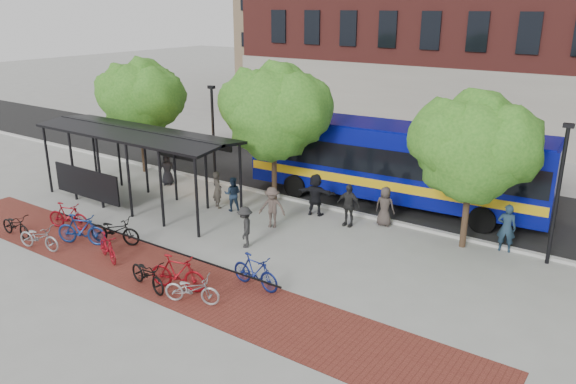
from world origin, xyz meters
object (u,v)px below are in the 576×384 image
Objects in this scene: lamp_post_left at (213,133)px; bike_4 at (115,230)px; bike_0 at (16,225)px; tree_a at (141,96)px; bike_10 at (192,289)px; bike_1 at (68,216)px; pedestrian_7 at (507,228)px; bike_9 at (178,273)px; pedestrian_2 at (233,194)px; pedestrian_1 at (217,190)px; bike_5 at (108,247)px; bike_11 at (255,271)px; bike_8 at (148,274)px; pedestrian_3 at (272,207)px; bus at (395,159)px; lamp_post_right at (558,191)px; bike_2 at (39,237)px; bike_3 at (81,230)px; pedestrian_4 at (348,205)px; pedestrian_5 at (316,195)px; tree_b at (276,108)px; pedestrian_9 at (245,227)px; pedestrian_0 at (167,169)px; bus_shelter at (134,141)px; pedestrian_6 at (385,206)px; tree_c at (476,144)px.

lamp_post_left reaches higher than bike_4.
bike_0 is at bearing 96.65° from bike_4.
tree_a is 3.37× the size of bike_0.
lamp_post_left is 12.24m from bike_10.
bike_1 is 1.00× the size of pedestrian_7.
bike_9 reaches higher than bike_0.
bike_0 is 9.54m from bike_10.
bike_9 is 7.51m from pedestrian_2.
bike_0 is at bearing 83.01° from pedestrian_1.
bike_5 is 5.89m from bike_11.
pedestrian_3 reaches higher than bike_8.
bus is 7.42× the size of bike_1.
bike_2 is (-16.12, -9.79, -2.25)m from lamp_post_right.
bike_5 is (-5.88, -11.60, -1.63)m from bus.
bike_5 is at bearing 29.15° from pedestrian_7.
pedestrian_4 is (7.51, 7.64, 0.30)m from bike_3.
bike_11 is (6.70, 0.30, 0.02)m from bike_4.
bike_5 is at bearing -138.35° from pedestrian_3.
pedestrian_4 is (2.66, 8.62, 0.40)m from bike_8.
lamp_post_left is 2.64× the size of bike_8.
lamp_post_left is 6.74m from pedestrian_3.
pedestrian_2 reaches higher than bike_5.
pedestrian_5 is at bearing 50.82° from pedestrian_3.
pedestrian_5 is (-1.81, 0.29, 0.03)m from pedestrian_4.
bike_0 is 4.25m from bike_4.
pedestrian_5 is (5.71, 7.93, 0.33)m from bike_3.
tree_b is 4.28m from pedestrian_5.
pedestrian_1 reaches higher than pedestrian_2.
pedestrian_9 is (-0.37, -4.46, -0.13)m from pedestrian_5.
pedestrian_0 reaches higher than bike_0.
pedestrian_9 is (8.17, 4.51, 0.33)m from bike_0.
bus_shelter reaches higher than pedestrian_6.
bike_1 reaches higher than bike_8.
pedestrian_4 is (-0.35, -3.63, -1.22)m from bus.
pedestrian_7 is at bearing 2.50° from tree_b.
bus is 8.31m from pedestrian_9.
bike_2 is 12.24m from pedestrian_4.
pedestrian_3 reaches higher than bike_3.
pedestrian_5 reaches higher than bike_11.
pedestrian_5 is at bearing -132.83° from pedestrian_1.
tree_c is 3.42m from pedestrian_7.
bike_8 is at bearing 61.50° from pedestrian_6.
bus reaches higher than bike_11.
lamp_post_right is 2.40× the size of bike_4.
lamp_post_left is 3.12× the size of pedestrian_0.
bike_4 is 8.56m from pedestrian_5.
lamp_post_left is 8.28m from bike_4.
tree_c is 2.78× the size of bike_4.
lamp_post_left is (-13.09, 0.25, -1.31)m from tree_c.
lamp_post_left reaches higher than bike_2.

